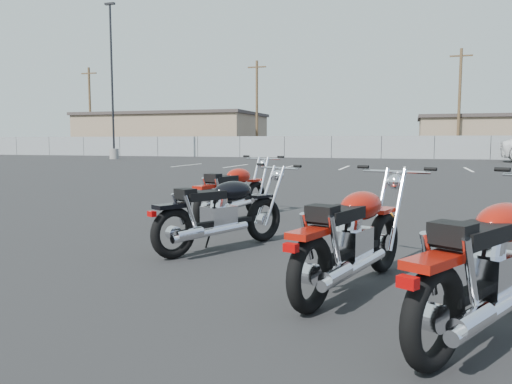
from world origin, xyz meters
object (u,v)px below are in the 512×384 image
(motorcycle_rear_red, at_px, (493,264))
(motorcycle_front_red, at_px, (233,192))
(motorcycle_second_black, at_px, (222,212))
(motorcycle_third_red, at_px, (353,237))

(motorcycle_rear_red, bearing_deg, motorcycle_front_red, 129.06)
(motorcycle_front_red, height_order, motorcycle_second_black, motorcycle_front_red)
(motorcycle_second_black, height_order, motorcycle_rear_red, motorcycle_rear_red)
(motorcycle_front_red, bearing_deg, motorcycle_second_black, -73.51)
(motorcycle_second_black, height_order, motorcycle_third_red, motorcycle_third_red)
(motorcycle_front_red, relative_size, motorcycle_third_red, 1.00)
(motorcycle_front_red, xyz_separation_m, motorcycle_second_black, (0.65, -2.20, -0.02))
(motorcycle_front_red, bearing_deg, motorcycle_rear_red, -50.94)
(motorcycle_third_red, bearing_deg, motorcycle_rear_red, -38.15)
(motorcycle_third_red, relative_size, motorcycle_rear_red, 1.01)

